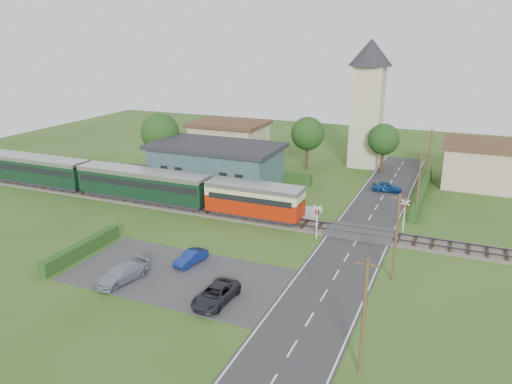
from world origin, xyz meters
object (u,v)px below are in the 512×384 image
at_px(equipment_hut, 135,177).
at_px(church_tower, 368,94).
at_px(car_park_silver, 122,273).
at_px(pedestrian_far, 164,184).
at_px(car_park_blue, 191,258).
at_px(station_building, 216,165).
at_px(crossing_signal_near, 317,217).
at_px(house_west, 230,139).
at_px(train, 120,180).
at_px(house_east, 479,163).
at_px(pedestrian_near, 249,195).
at_px(car_on_road, 387,187).
at_px(car_park_dark, 216,294).
at_px(crossing_signal_far, 405,211).

xyz_separation_m(equipment_hut, church_tower, (23.00, 22.80, 8.48)).
height_order(church_tower, car_park_silver, church_tower).
bearing_deg(pedestrian_far, car_park_blue, -157.56).
bearing_deg(station_building, equipment_hut, -144.08).
bearing_deg(crossing_signal_near, station_building, 145.19).
distance_m(crossing_signal_near, car_park_blue, 12.40).
relative_size(house_west, pedestrian_far, 6.21).
height_order(crossing_signal_near, car_park_blue, crossing_signal_near).
bearing_deg(crossing_signal_near, pedestrian_far, 164.53).
bearing_deg(train, crossing_signal_near, -5.70).
xyz_separation_m(house_east, pedestrian_near, (-22.90, -19.02, -1.39)).
bearing_deg(train, car_on_road, 27.70).
bearing_deg(car_park_dark, equipment_hut, 140.43).
bearing_deg(house_west, car_park_blue, -68.84).
xyz_separation_m(equipment_hut, car_on_road, (28.12, 11.41, -1.11)).
height_order(station_building, train, station_building).
bearing_deg(pedestrian_near, station_building, -39.41).
bearing_deg(car_on_road, crossing_signal_near, 162.08).
height_order(station_building, car_on_road, station_building).
height_order(house_east, pedestrian_far, house_east).
xyz_separation_m(crossing_signal_near, pedestrian_far, (-20.39, 5.64, -0.82)).
xyz_separation_m(house_west, house_east, (35.00, -1.00, 0.00)).
relative_size(house_east, pedestrian_near, 4.58).
xyz_separation_m(car_park_silver, pedestrian_near, (1.95, 19.48, 0.67)).
relative_size(train, church_tower, 2.45).
bearing_deg(pedestrian_near, crossing_signal_far, 178.84).
xyz_separation_m(station_building, pedestrian_far, (-3.99, -5.76, -1.37)).
distance_m(car_on_road, car_park_silver, 34.52).
distance_m(church_tower, pedestrian_near, 25.89).
bearing_deg(equipment_hut, car_park_silver, -56.27).
distance_m(house_east, crossing_signal_near, 27.95).
relative_size(crossing_signal_near, crossing_signal_far, 1.00).
xyz_separation_m(car_park_silver, car_park_dark, (8.08, 0.00, -0.04)).
bearing_deg(equipment_hut, church_tower, 44.75).
xyz_separation_m(station_building, car_park_blue, (8.48, -20.82, -2.07)).
distance_m(crossing_signal_far, car_on_road, 12.79).
relative_size(train, car_park_silver, 9.57).
distance_m(train, house_west, 23.17).
xyz_separation_m(church_tower, house_west, (-20.00, -3.00, -7.43)).
xyz_separation_m(house_west, car_on_road, (25.12, -8.39, -2.15)).
height_order(train, car_on_road, train).
xyz_separation_m(car_park_blue, car_park_dark, (4.76, -4.67, 0.07)).
relative_size(train, crossing_signal_far, 13.18).
height_order(equipment_hut, crossing_signal_near, crossing_signal_near).
bearing_deg(church_tower, car_on_road, -65.80).
xyz_separation_m(station_building, church_tower, (15.00, 17.01, 7.53)).
height_order(pedestrian_near, pedestrian_far, pedestrian_near).
relative_size(church_tower, house_west, 1.63).
xyz_separation_m(house_west, car_park_blue, (13.48, -34.83, -2.17)).
xyz_separation_m(house_east, car_park_dark, (-16.77, -38.50, -2.11)).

